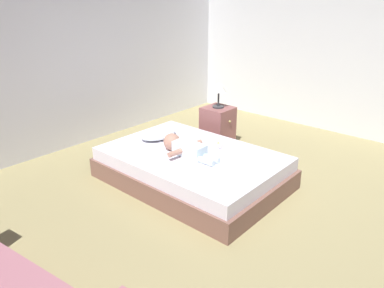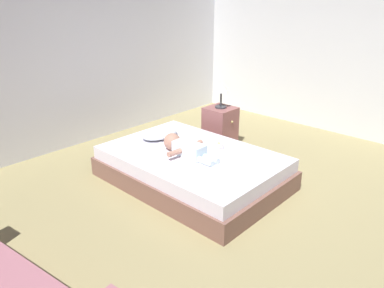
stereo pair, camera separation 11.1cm
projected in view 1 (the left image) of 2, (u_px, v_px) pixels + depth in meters
name	position (u px, v px, depth m)	size (l,w,h in m)	color
ground_plane	(256.00, 229.00, 3.24)	(8.00, 8.00, 0.00)	#95895B
wall_behind_bed	(57.00, 44.00, 4.56)	(8.00, 0.12, 2.73)	silver
wall_side	(384.00, 42.00, 4.82)	(0.12, 6.00, 2.73)	silver
bed	(192.00, 168.00, 4.01)	(1.31, 1.94, 0.35)	brown
pillow	(158.00, 133.00, 4.33)	(0.48, 0.33, 0.11)	white
baby	(184.00, 147.00, 3.87)	(0.50, 0.70, 0.19)	white
toothbrush	(190.00, 146.00, 4.09)	(0.02, 0.13, 0.02)	purple
nightstand	(218.00, 127.00, 4.95)	(0.36, 0.39, 0.55)	#8C5350
lamp	(219.00, 89.00, 4.75)	(0.19, 0.19, 0.33)	#333338
baby_bottle	(218.00, 145.00, 4.06)	(0.06, 0.12, 0.08)	white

